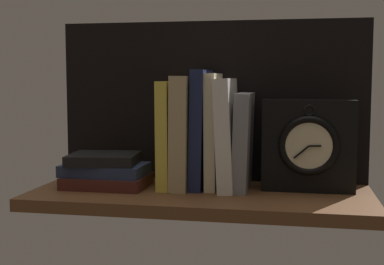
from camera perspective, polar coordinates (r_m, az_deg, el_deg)
The scene contains 10 objects.
ground_plane at distance 112.43cm, azimuth 0.92°, elevation -6.91°, with size 70.60×28.92×2.50cm, color brown.
back_panel at distance 123.53cm, azimuth 2.06°, elevation 3.35°, with size 70.60×1.20×36.53cm, color black.
book_yellow_seinlanguage at distance 116.58cm, azimuth -2.39°, elevation -0.15°, with size 2.55×15.71×22.88cm, color gold.
book_tan_shortstories at distance 115.79cm, azimuth -0.75°, elevation 0.09°, with size 3.67×16.36×23.97cm, color tan.
book_navy_bierce at distance 115.08cm, azimuth 0.94°, elevation 0.38°, with size 2.69×13.69×25.30cm, color #192147.
book_cream_twain at distance 114.66cm, azimuth 2.31°, elevation 0.17°, with size 2.27×12.75×24.52cm, color beige.
book_white_catcher at distance 114.31cm, azimuth 3.80°, elevation -0.13°, with size 3.15×16.98×23.43cm, color silver.
book_gray_chess at distance 114.10cm, azimuth 5.49°, elevation -0.92°, with size 3.06×15.17×20.43cm, color gray.
framed_clock at distance 114.00cm, azimuth 12.31°, elevation -1.34°, with size 19.09×7.43×19.09cm.
book_stack_side at distance 117.93cm, azimuth -9.20°, elevation -4.09°, with size 18.25×13.44×7.21cm.
Camera 1 is at (19.04, -108.09, 23.15)cm, focal length 49.99 mm.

